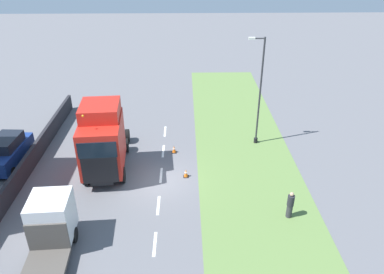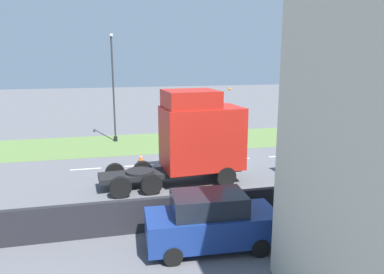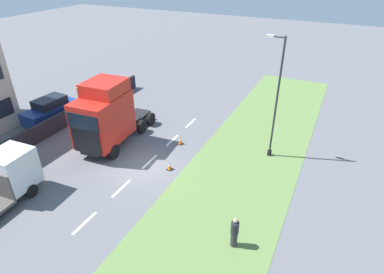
{
  "view_description": "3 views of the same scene",
  "coord_description": "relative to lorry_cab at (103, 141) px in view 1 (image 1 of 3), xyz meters",
  "views": [
    {
      "loc": [
        -1.65,
        20.36,
        14.36
      ],
      "look_at": [
        -2.12,
        -1.47,
        2.51
      ],
      "focal_mm": 35.0,
      "sensor_mm": 36.0,
      "label": 1
    },
    {
      "loc": [
        22.43,
        -5.86,
        6.65
      ],
      "look_at": [
        -0.41,
        -0.43,
        1.55
      ],
      "focal_mm": 35.0,
      "sensor_mm": 36.0,
      "label": 2
    },
    {
      "loc": [
        -10.53,
        14.45,
        12.37
      ],
      "look_at": [
        -2.65,
        -1.9,
        1.99
      ],
      "focal_mm": 30.0,
      "sensor_mm": 36.0,
      "label": 3
    }
  ],
  "objects": [
    {
      "name": "parked_car",
      "position": [
        7.06,
        -1.27,
        -1.49
      ],
      "size": [
        2.16,
        4.66,
        2.03
      ],
      "rotation": [
        0.0,
        0.0,
        -0.05
      ],
      "color": "navy",
      "rests_on": "ground"
    },
    {
      "name": "grass_verge",
      "position": [
        -9.73,
        1.15,
        -2.48
      ],
      "size": [
        7.0,
        44.0,
        0.01
      ],
      "color": "#607F42",
      "rests_on": "ground"
    },
    {
      "name": "traffic_cone_lead",
      "position": [
        -5.42,
        0.65,
        -2.2
      ],
      "size": [
        0.36,
        0.36,
        0.58
      ],
      "color": "black",
      "rests_on": "ground"
    },
    {
      "name": "ground_plane",
      "position": [
        -3.73,
        1.15,
        -2.49
      ],
      "size": [
        120.0,
        120.0,
        0.0
      ],
      "primitive_type": "plane",
      "color": "slate",
      "rests_on": "ground"
    },
    {
      "name": "lane_markings",
      "position": [
        -3.73,
        0.45,
        -2.48
      ],
      "size": [
        0.16,
        14.6,
        0.0
      ],
      "color": "white",
      "rests_on": "ground"
    },
    {
      "name": "flatbed_truck",
      "position": [
        1.42,
        7.04,
        -0.99
      ],
      "size": [
        2.37,
        6.17,
        2.84
      ],
      "rotation": [
        0.0,
        0.0,
        3.2
      ],
      "color": "silver",
      "rests_on": "ground"
    },
    {
      "name": "lorry_cab",
      "position": [
        0.0,
        0.0,
        0.0
      ],
      "size": [
        3.15,
        7.66,
        5.07
      ],
      "rotation": [
        0.0,
        0.0,
        0.07
      ],
      "color": "black",
      "rests_on": "ground"
    },
    {
      "name": "traffic_cone_trailing",
      "position": [
        -4.56,
        -2.54,
        -2.2
      ],
      "size": [
        0.36,
        0.36,
        0.58
      ],
      "color": "black",
      "rests_on": "ground"
    },
    {
      "name": "pedestrian",
      "position": [
        -11.32,
        4.84,
        -1.64
      ],
      "size": [
        0.39,
        0.39,
        1.72
      ],
      "color": "#333338",
      "rests_on": "ground"
    },
    {
      "name": "lamp_post",
      "position": [
        -10.82,
        -3.92,
        1.4
      ],
      "size": [
        1.27,
        0.29,
        8.24
      ],
      "color": "black",
      "rests_on": "ground"
    },
    {
      "name": "boundary_wall",
      "position": [
        5.27,
        1.15,
        -1.82
      ],
      "size": [
        0.25,
        24.0,
        1.34
      ],
      "color": "#232328",
      "rests_on": "ground"
    }
  ]
}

